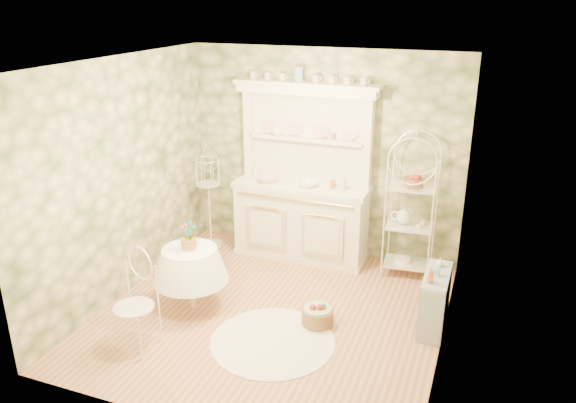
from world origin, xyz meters
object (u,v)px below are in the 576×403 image
(kitchen_dresser, at_px, (302,174))
(cafe_chair, at_px, (134,309))
(round_table, at_px, (191,281))
(bakers_rack, at_px, (411,206))
(floor_basket, at_px, (317,316))
(side_shelf, at_px, (435,300))
(birdcage_stand, at_px, (209,199))

(kitchen_dresser, xyz_separation_m, cafe_chair, (-0.82, -2.55, -0.72))
(kitchen_dresser, xyz_separation_m, round_table, (-0.69, -1.68, -0.82))
(bakers_rack, relative_size, floor_basket, 5.62)
(kitchen_dresser, height_order, bakers_rack, kitchen_dresser)
(side_shelf, relative_size, cafe_chair, 0.85)
(birdcage_stand, bearing_deg, kitchen_dresser, 7.38)
(side_shelf, distance_m, floor_basket, 1.24)
(floor_basket, bearing_deg, side_shelf, 19.29)
(cafe_chair, height_order, birdcage_stand, birdcage_stand)
(round_table, relative_size, birdcage_stand, 0.47)
(bakers_rack, distance_m, birdcage_stand, 2.70)
(kitchen_dresser, bearing_deg, round_table, -112.38)
(round_table, height_order, floor_basket, round_table)
(birdcage_stand, bearing_deg, bakers_rack, 2.75)
(round_table, distance_m, cafe_chair, 0.88)
(side_shelf, bearing_deg, birdcage_stand, 170.31)
(side_shelf, relative_size, round_table, 1.11)
(bakers_rack, xyz_separation_m, side_shelf, (0.47, -1.09, -0.60))
(side_shelf, height_order, cafe_chair, cafe_chair)
(kitchen_dresser, distance_m, birdcage_stand, 1.36)
(round_table, bearing_deg, floor_basket, 6.17)
(side_shelf, distance_m, birdcage_stand, 3.32)
(birdcage_stand, bearing_deg, side_shelf, -16.97)
(kitchen_dresser, xyz_separation_m, side_shelf, (1.88, -1.13, -0.83))
(bakers_rack, xyz_separation_m, floor_basket, (-0.68, -1.49, -0.81))
(round_table, xyz_separation_m, floor_basket, (1.42, 0.15, -0.22))
(birdcage_stand, bearing_deg, round_table, -69.14)
(cafe_chair, bearing_deg, round_table, 97.49)
(kitchen_dresser, xyz_separation_m, birdcage_stand, (-1.27, -0.16, -0.45))
(kitchen_dresser, height_order, round_table, kitchen_dresser)
(bakers_rack, distance_m, round_table, 2.74)
(cafe_chair, xyz_separation_m, birdcage_stand, (-0.45, 2.39, 0.27))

